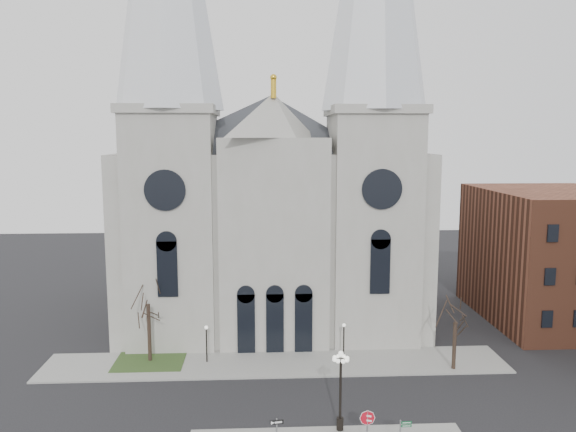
{
  "coord_description": "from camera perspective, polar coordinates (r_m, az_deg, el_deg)",
  "views": [
    {
      "loc": [
        -1.3,
        -35.45,
        19.58
      ],
      "look_at": [
        0.91,
        8.0,
        13.43
      ],
      "focal_mm": 35.0,
      "sensor_mm": 36.0,
      "label": 1
    }
  ],
  "objects": [
    {
      "name": "sidewalk_far",
      "position": [
        50.39,
        -1.25,
        -14.73
      ],
      "size": [
        40.0,
        6.0,
        0.14
      ],
      "primitive_type": "cube",
      "color": "gray",
      "rests_on": "ground"
    },
    {
      "name": "cathedral",
      "position": [
        58.33,
        -1.65,
        6.96
      ],
      "size": [
        33.0,
        26.66,
        54.0
      ],
      "color": "#98968E",
      "rests_on": "ground"
    },
    {
      "name": "ped_lamp_right",
      "position": [
        50.54,
        5.69,
        -11.95
      ],
      "size": [
        0.32,
        0.32,
        3.26
      ],
      "color": "black",
      "rests_on": "sidewalk_far"
    },
    {
      "name": "ped_lamp_left",
      "position": [
        50.24,
        -8.29,
        -12.12
      ],
      "size": [
        0.32,
        0.32,
        3.26
      ],
      "color": "black",
      "rests_on": "sidewalk_far"
    },
    {
      "name": "ground",
      "position": [
        40.51,
        -0.76,
        -20.85
      ],
      "size": [
        160.0,
        160.0,
        0.0
      ],
      "primitive_type": "plane",
      "color": "black",
      "rests_on": "ground"
    },
    {
      "name": "bg_building_brick",
      "position": [
        66.62,
        25.23,
        -3.62
      ],
      "size": [
        14.0,
        18.0,
        14.0
      ],
      "primitive_type": "cube",
      "color": "brown",
      "rests_on": "ground"
    },
    {
      "name": "stop_sign",
      "position": [
        37.29,
        8.07,
        -20.04
      ],
      "size": [
        0.92,
        0.38,
        2.73
      ],
      "rotation": [
        0.0,
        0.0,
        -0.38
      ],
      "color": "slate",
      "rests_on": "sidewalk_near"
    },
    {
      "name": "tree_left",
      "position": [
        50.41,
        -14.04,
        -8.32
      ],
      "size": [
        3.2,
        3.2,
        7.5
      ],
      "color": "black",
      "rests_on": "ground"
    },
    {
      "name": "tree_right",
      "position": [
        49.69,
        16.65,
        -10.01
      ],
      "size": [
        3.2,
        3.2,
        6.0
      ],
      "color": "black",
      "rests_on": "ground"
    },
    {
      "name": "grass_patch",
      "position": [
        52.2,
        -13.83,
        -14.12
      ],
      "size": [
        6.0,
        5.0,
        0.18
      ],
      "primitive_type": "cube",
      "color": "#2E471E",
      "rests_on": "ground"
    },
    {
      "name": "one_way_sign",
      "position": [
        37.62,
        -1.15,
        -20.7
      ],
      "size": [
        0.85,
        0.17,
        1.96
      ],
      "rotation": [
        0.0,
        0.0,
        0.16
      ],
      "color": "slate",
      "rests_on": "sidewalk_near"
    },
    {
      "name": "globe_lamp",
      "position": [
        38.78,
        5.36,
        -16.31
      ],
      "size": [
        1.41,
        1.41,
        5.52
      ],
      "rotation": [
        0.0,
        0.0,
        0.21
      ],
      "color": "black",
      "rests_on": "sidewalk_near"
    }
  ]
}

